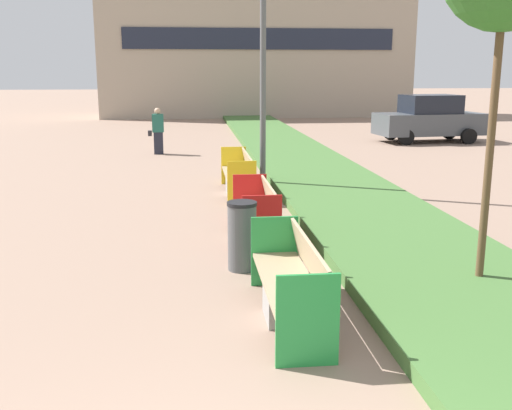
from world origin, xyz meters
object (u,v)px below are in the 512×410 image
at_px(bench_green_frame, 292,288).
at_px(litter_bin, 242,236).
at_px(pedestrian_walking, 158,131).
at_px(parked_car_distant, 429,119).
at_px(bench_red_frame, 257,217).
at_px(bench_yellow_frame, 239,177).

relative_size(bench_green_frame, litter_bin, 2.32).
distance_m(pedestrian_walking, parked_car_distant, 10.86).
height_order(bench_red_frame, pedestrian_walking, pedestrian_walking).
relative_size(bench_red_frame, parked_car_distant, 0.44).
relative_size(pedestrian_walking, parked_car_distant, 0.36).
distance_m(bench_yellow_frame, parked_car_distant, 12.61).
distance_m(bench_yellow_frame, litter_bin, 5.47).
bearing_deg(litter_bin, bench_yellow_frame, 85.69).
bearing_deg(litter_bin, bench_green_frame, -77.36).
bearing_deg(bench_red_frame, litter_bin, -103.89).
distance_m(bench_yellow_frame, pedestrian_walking, 7.33).
height_order(bench_yellow_frame, litter_bin, litter_bin).
xyz_separation_m(pedestrian_walking, parked_car_distant, (10.58, 2.42, 0.13)).
bearing_deg(bench_yellow_frame, litter_bin, -94.31).
distance_m(litter_bin, pedestrian_walking, 12.56).
xyz_separation_m(litter_bin, parked_car_distant, (8.80, 14.85, 0.41)).
xyz_separation_m(bench_green_frame, bench_yellow_frame, (0.00, 7.27, 0.00)).
bearing_deg(pedestrian_walking, bench_green_frame, -81.25).
relative_size(bench_red_frame, bench_yellow_frame, 0.79).
relative_size(bench_green_frame, bench_yellow_frame, 0.94).
height_order(bench_green_frame, parked_car_distant, parked_car_distant).
bearing_deg(bench_yellow_frame, parked_car_distant, 48.28).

